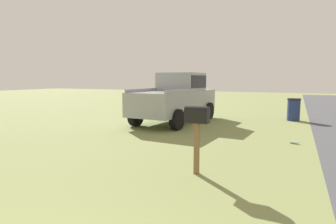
{
  "coord_description": "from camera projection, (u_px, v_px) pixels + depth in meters",
  "views": [
    {
      "loc": [
        -0.02,
        -1.77,
        1.84
      ],
      "look_at": [
        5.28,
        0.66,
        1.15
      ],
      "focal_mm": 30.15,
      "sensor_mm": 36.0,
      "label": 1
    }
  ],
  "objects": [
    {
      "name": "pickup_truck",
      "position": [
        177.0,
        96.0,
        11.99
      ],
      "size": [
        4.96,
        2.34,
        2.09
      ],
      "rotation": [
        0.0,
        0.0,
        -0.07
      ],
      "color": "#93999E",
      "rests_on": "ground"
    },
    {
      "name": "trash_bin",
      "position": [
        294.0,
        109.0,
        12.37
      ],
      "size": [
        0.56,
        0.56,
        0.98
      ],
      "color": "navy",
      "rests_on": "ground"
    },
    {
      "name": "litter_bottle_near_hydrant",
      "position": [
        294.0,
        143.0,
        7.99
      ],
      "size": [
        0.14,
        0.23,
        0.07
      ],
      "primitive_type": "cylinder",
      "rotation": [
        0.0,
        1.57,
        1.25
      ],
      "color": "#B2D8BF",
      "rests_on": "ground"
    },
    {
      "name": "mailbox",
      "position": [
        197.0,
        120.0,
        5.37
      ],
      "size": [
        0.23,
        0.47,
        1.32
      ],
      "rotation": [
        0.0,
        0.0,
        -0.04
      ],
      "color": "brown",
      "rests_on": "ground"
    }
  ]
}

